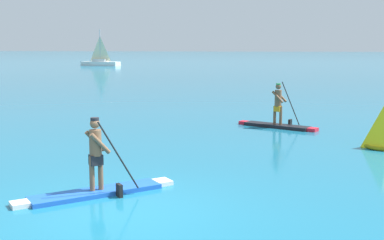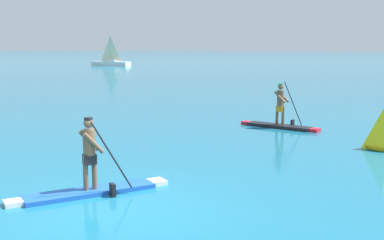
{
  "view_description": "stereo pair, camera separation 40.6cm",
  "coord_description": "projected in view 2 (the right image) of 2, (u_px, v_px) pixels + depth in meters",
  "views": [
    {
      "loc": [
        2.83,
        -8.97,
        3.18
      ],
      "look_at": [
        0.23,
        6.96,
        0.74
      ],
      "focal_mm": 46.81,
      "sensor_mm": 36.0,
      "label": 1
    },
    {
      "loc": [
        3.23,
        -8.89,
        3.18
      ],
      "look_at": [
        0.23,
        6.96,
        0.74
      ],
      "focal_mm": 46.81,
      "sensor_mm": 36.0,
      "label": 2
    }
  ],
  "objects": [
    {
      "name": "ground",
      "position": [
        114.0,
        210.0,
        9.71
      ],
      "size": [
        440.0,
        440.0,
        0.0
      ],
      "primitive_type": "plane",
      "color": "#196B8C"
    },
    {
      "name": "paddleboarder_far_right",
      "position": [
        280.0,
        119.0,
        19.22
      ],
      "size": [
        3.07,
        1.77,
        1.77
      ],
      "rotation": [
        0.0,
        0.0,
        -0.46
      ],
      "color": "black",
      "rests_on": "ground"
    },
    {
      "name": "sailboat_left_horizon",
      "position": [
        111.0,
        61.0,
        76.1
      ],
      "size": [
        6.26,
        2.86,
        5.46
      ],
      "rotation": [
        0.0,
        0.0,
        6.07
      ],
      "color": "white",
      "rests_on": "ground"
    },
    {
      "name": "paddleboarder_mid_center",
      "position": [
        91.0,
        178.0,
        10.72
      ],
      "size": [
        2.96,
        2.58,
        1.71
      ],
      "rotation": [
        0.0,
        0.0,
        0.7
      ],
      "color": "blue",
      "rests_on": "ground"
    }
  ]
}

